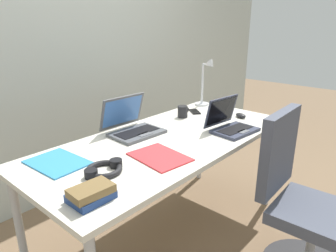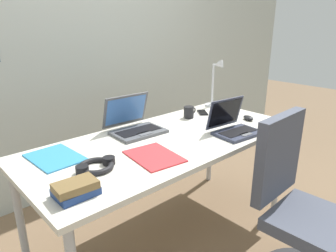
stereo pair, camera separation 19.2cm
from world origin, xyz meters
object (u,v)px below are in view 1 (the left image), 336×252
object	(u,v)px
laptop_near_lamp	(231,124)
computer_mouse	(241,116)
coffee_mug	(183,112)
office_chair	(301,212)
desk_lamp	(206,83)
paper_folder_front_right	(160,157)
laptop_back_right	(132,126)
book_stack	(91,194)
cell_phone	(195,112)
paper_folder_by_keyboard	(58,162)
headphones	(104,169)

from	to	relation	value
laptop_near_lamp	computer_mouse	world-z (taller)	laptop_near_lamp
coffee_mug	office_chair	world-z (taller)	office_chair
desk_lamp	paper_folder_front_right	bearing A→B (deg)	-157.51
laptop_back_right	computer_mouse	bearing A→B (deg)	-25.41
laptop_back_right	book_stack	world-z (taller)	laptop_back_right
desk_lamp	coffee_mug	size ratio (longest dim) A/B	3.54
desk_lamp	computer_mouse	distance (m)	0.46
paper_folder_front_right	cell_phone	bearing A→B (deg)	24.60
paper_folder_front_right	paper_folder_by_keyboard	xyz separation A→B (m)	(-0.40, 0.35, 0.00)
laptop_near_lamp	headphones	bearing A→B (deg)	170.64
cell_phone	paper_folder_by_keyboard	world-z (taller)	cell_phone
laptop_back_right	headphones	xyz separation A→B (m)	(-0.47, -0.31, -0.03)
coffee_mug	desk_lamp	bearing A→B (deg)	9.84
computer_mouse	laptop_back_right	bearing A→B (deg)	174.60
desk_lamp	cell_phone	size ratio (longest dim) A/B	2.94
computer_mouse	coffee_mug	world-z (taller)	coffee_mug
desk_lamp	laptop_back_right	distance (m)	0.90
laptop_near_lamp	coffee_mug	size ratio (longest dim) A/B	2.84
cell_phone	desk_lamp	bearing A→B (deg)	51.29
headphones	book_stack	distance (m)	0.25
paper_folder_front_right	office_chair	bearing A→B (deg)	-48.86
desk_lamp	laptop_near_lamp	xyz separation A→B (m)	(-0.42, -0.50, -0.15)
desk_lamp	laptop_back_right	bearing A→B (deg)	-177.37
computer_mouse	paper_folder_by_keyboard	size ratio (longest dim) A/B	0.31
paper_folder_front_right	coffee_mug	world-z (taller)	coffee_mug
desk_lamp	book_stack	bearing A→B (deg)	-161.67
book_stack	paper_folder_front_right	xyz separation A→B (m)	(0.50, 0.08, -0.03)
laptop_back_right	cell_phone	bearing A→B (deg)	-1.40
book_stack	paper_folder_by_keyboard	size ratio (longest dim) A/B	0.58
computer_mouse	coffee_mug	distance (m)	0.44
laptop_back_right	coffee_mug	size ratio (longest dim) A/B	3.05
computer_mouse	paper_folder_by_keyboard	bearing A→B (deg)	-173.62
headphones	coffee_mug	xyz separation A→B (m)	(0.96, 0.28, 0.03)
laptop_back_right	office_chair	bearing A→B (deg)	-69.79
paper_folder_front_right	coffee_mug	bearing A→B (deg)	29.18
paper_folder_by_keyboard	coffee_mug	distance (m)	1.06
computer_mouse	office_chair	size ratio (longest dim) A/B	0.10
office_chair	paper_folder_by_keyboard	bearing A→B (deg)	134.19
computer_mouse	headphones	xyz separation A→B (m)	(-1.24, 0.06, -0.00)
computer_mouse	coffee_mug	size ratio (longest dim) A/B	0.85
laptop_near_lamp	office_chair	bearing A→B (deg)	-99.86
office_chair	coffee_mug	bearing A→B (deg)	82.95
laptop_near_lamp	headphones	world-z (taller)	laptop_near_lamp
computer_mouse	paper_folder_front_right	size ratio (longest dim) A/B	0.31
office_chair	paper_folder_front_right	bearing A→B (deg)	131.14
laptop_back_right	cell_phone	distance (m)	0.66
computer_mouse	paper_folder_by_keyboard	distance (m)	1.38
cell_phone	paper_folder_front_right	distance (m)	0.91
book_stack	coffee_mug	xyz separation A→B (m)	(1.15, 0.44, 0.01)
computer_mouse	paper_folder_front_right	distance (m)	0.94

